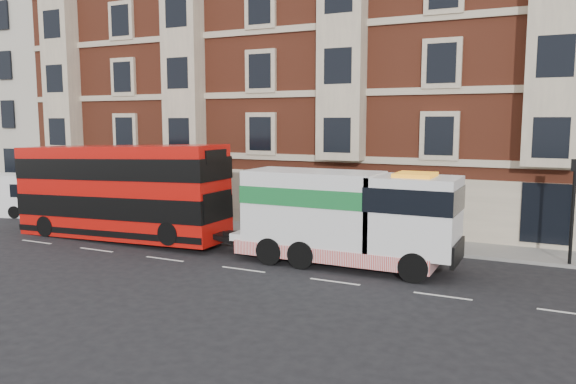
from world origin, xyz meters
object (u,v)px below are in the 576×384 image
object	(u,v)px
tow_truck	(343,216)
box_van	(1,195)
pedestrian	(161,209)
double_decker_bus	(119,190)

from	to	relation	value
tow_truck	box_van	world-z (taller)	tow_truck
pedestrian	double_decker_bus	bearing A→B (deg)	-56.81
double_decker_bus	pedestrian	xyz separation A→B (m)	(-0.58, 3.98, -1.59)
tow_truck	box_van	size ratio (longest dim) A/B	1.73
double_decker_bus	box_van	size ratio (longest dim) A/B	2.16
tow_truck	double_decker_bus	bearing A→B (deg)	-180.00
double_decker_bus	tow_truck	size ratio (longest dim) A/B	1.25
tow_truck	pedestrian	bearing A→B (deg)	162.50
box_van	pedestrian	bearing A→B (deg)	-8.00
double_decker_bus	pedestrian	distance (m)	4.33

